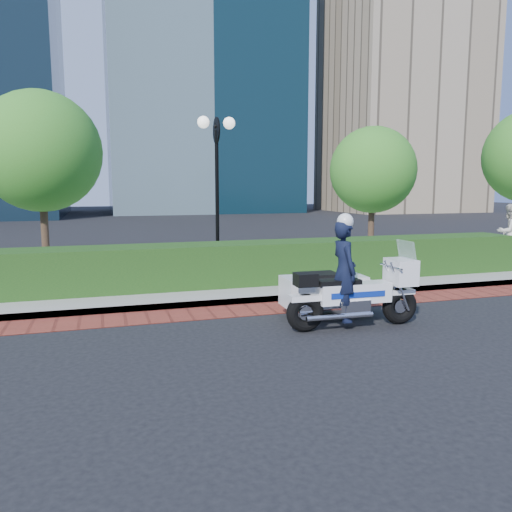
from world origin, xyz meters
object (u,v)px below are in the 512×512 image
object	(u,v)px
tree_c	(373,170)
lamppost	(217,170)
pedestrian	(509,232)
police_motorcycle	(340,286)
tree_b	(40,152)

from	to	relation	value
tree_c	lamppost	bearing A→B (deg)	-166.70
lamppost	pedestrian	size ratio (longest dim) A/B	2.31
police_motorcycle	pedestrian	world-z (taller)	police_motorcycle
tree_b	tree_c	size ratio (longest dim) A/B	1.14
lamppost	tree_c	xyz separation A→B (m)	(5.50, 1.30, 0.09)
tree_b	police_motorcycle	world-z (taller)	tree_b
lamppost	police_motorcycle	bearing A→B (deg)	-77.68
tree_b	police_motorcycle	distance (m)	8.97
police_motorcycle	pedestrian	bearing A→B (deg)	31.00
tree_c	pedestrian	bearing A→B (deg)	-22.23
lamppost	tree_c	bearing A→B (deg)	13.30
tree_c	police_motorcycle	distance (m)	8.13
lamppost	pedestrian	world-z (taller)	lamppost
lamppost	pedestrian	xyz separation A→B (m)	(9.57, -0.37, -1.90)
police_motorcycle	lamppost	bearing A→B (deg)	103.85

